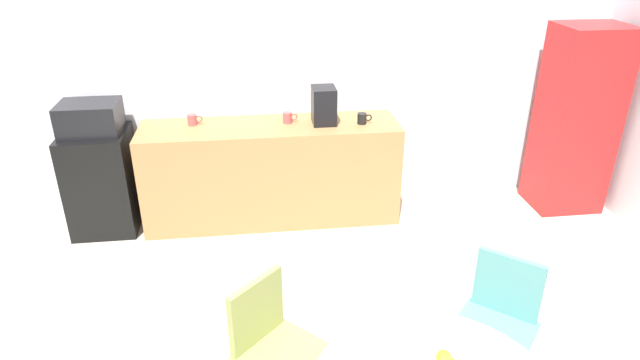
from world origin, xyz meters
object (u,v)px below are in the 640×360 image
mini_fridge (102,181)px  coffee_maker (324,105)px  locker_cabinet (576,120)px  chair_teal (500,310)px  mug_green (288,118)px  microwave (90,118)px  mug_white (362,118)px  chair_olive (270,335)px  mug_red (193,120)px

mini_fridge → coffee_maker: (1.95, 0.00, 0.61)m
locker_cabinet → coffee_maker: 2.32m
mini_fridge → coffee_maker: size_ratio=2.82×
chair_teal → mug_green: 2.48m
locker_cabinet → microwave: bearing=178.7°
mug_green → coffee_maker: (0.31, -0.04, 0.11)m
mini_fridge → mug_green: 1.71m
microwave → coffee_maker: coffee_maker is taller
locker_cabinet → mug_white: size_ratio=13.25×
chair_olive → mug_red: bearing=103.3°
chair_teal → chair_olive: size_ratio=1.00×
microwave → chair_teal: size_ratio=0.58×
chair_olive → mug_green: mug_green is taller
chair_olive → microwave: bearing=121.6°
chair_teal → coffee_maker: (-0.72, 2.17, 0.54)m
mug_white → coffee_maker: 0.35m
coffee_maker → mini_fridge: bearing=180.0°
mini_fridge → mug_white: bearing=-1.5°
microwave → mug_red: 0.83m
microwave → locker_cabinet: size_ratio=0.28×
chair_teal → coffee_maker: 2.35m
mini_fridge → locker_cabinet: 4.28m
chair_teal → mug_white: size_ratio=6.43×
mug_green → chair_olive: bearing=-96.9°
mini_fridge → mug_white: 2.33m
mug_white → mug_red: (-1.46, 0.16, 0.00)m
mug_red → coffee_maker: bearing=-4.8°
mini_fridge → chair_teal: (2.66, -2.17, 0.07)m
coffee_maker → mug_green: bearing=172.2°
mini_fridge → mug_green: bearing=1.5°
mug_white → mug_green: bearing=170.9°
locker_cabinet → mug_green: (-2.62, 0.14, 0.09)m
chair_olive → mug_white: 2.38m
mini_fridge → mug_white: size_ratio=6.99×
locker_cabinet → coffee_maker: locker_cabinet is taller
locker_cabinet → chair_teal: locker_cabinet is taller
mug_white → mug_red: bearing=173.9°
mini_fridge → microwave: bearing=0.0°
locker_cabinet → chair_olive: bearing=-143.8°
mug_white → mug_red: same height
mug_red → chair_olive: bearing=-76.7°
microwave → mini_fridge: bearing=0.0°
locker_cabinet → mug_red: locker_cabinet is taller
coffee_maker → chair_olive: bearing=-104.7°
chair_olive → chair_teal: bearing=1.8°
chair_teal → mug_red: 2.96m
locker_cabinet → mug_green: bearing=176.9°
chair_olive → mug_green: (0.27, 2.26, 0.43)m
chair_teal → mug_white: bearing=100.3°
microwave → coffee_maker: (1.95, 0.00, 0.03)m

